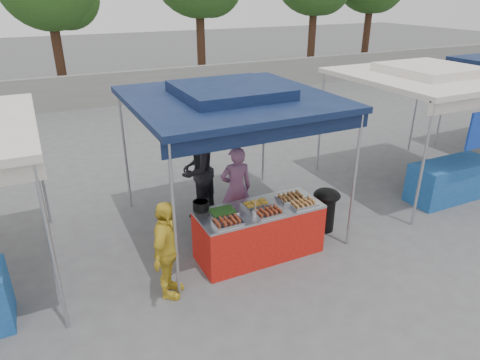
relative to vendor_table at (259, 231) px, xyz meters
name	(u,v)px	position (x,y,z in m)	size (l,w,h in m)	color
ground_plane	(256,251)	(0.00, 0.10, -0.43)	(80.00, 80.00, 0.00)	#555557
back_wall	(118,88)	(0.00, 11.10, 0.17)	(40.00, 0.25, 1.20)	slate
main_canopy	(230,98)	(0.00, 1.07, 1.94)	(3.20, 3.20, 2.57)	#B2B2B9
neighbor_stall_right	(438,117)	(4.50, 0.67, 1.18)	(3.20, 3.20, 2.57)	#B2B2B9
vendor_table	(259,231)	(0.00, 0.00, 0.00)	(2.00, 0.80, 0.85)	#B81810
food_tray_fl	(228,222)	(-0.66, -0.24, 0.46)	(0.42, 0.30, 0.07)	silver
food_tray_fm	(269,212)	(0.03, -0.24, 0.46)	(0.42, 0.30, 0.07)	silver
food_tray_fr	(303,204)	(0.66, -0.23, 0.46)	(0.42, 0.30, 0.07)	silver
food_tray_bl	(223,212)	(-0.60, 0.07, 0.46)	(0.42, 0.30, 0.07)	silver
food_tray_bm	(256,204)	(-0.01, 0.09, 0.46)	(0.42, 0.30, 0.07)	silver
food_tray_br	(291,197)	(0.60, 0.05, 0.46)	(0.42, 0.30, 0.07)	silver
cooking_pot	(201,206)	(-0.85, 0.35, 0.50)	(0.25, 0.25, 0.15)	black
skewer_cup	(255,213)	(-0.18, -0.18, 0.47)	(0.08, 0.08, 0.10)	#B2B2B9
wok_burner	(326,206)	(1.44, 0.18, 0.05)	(0.47, 0.47, 0.80)	black
crate_left	(223,228)	(-0.29, 0.79, -0.28)	(0.48, 0.33, 0.29)	#12359A
crate_right	(258,219)	(0.42, 0.80, -0.29)	(0.47, 0.33, 0.28)	#12359A
crate_stacked	(259,206)	(0.42, 0.80, -0.01)	(0.44, 0.31, 0.27)	#12359A
vendor_woman	(236,189)	(0.04, 0.94, 0.35)	(0.57, 0.37, 1.56)	#825378
helper_man	(196,170)	(-0.40, 1.77, 0.47)	(0.87, 0.68, 1.79)	black
customer_person	(167,251)	(-1.62, -0.34, 0.30)	(0.85, 0.36, 1.46)	gold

